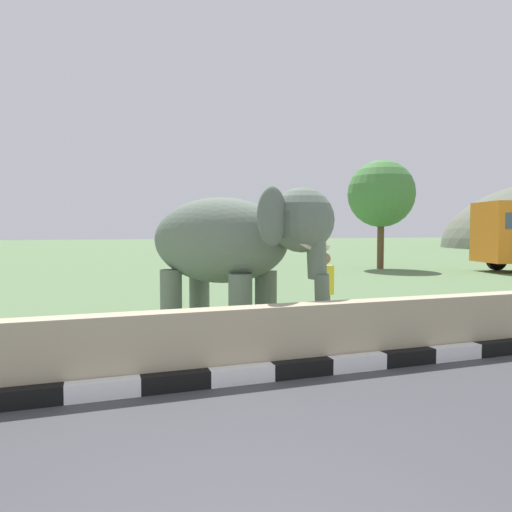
# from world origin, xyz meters

# --- Properties ---
(striped_curb) EXTENTS (16.20, 0.20, 0.24)m
(striped_curb) POSITION_xyz_m (-0.35, 3.94, 0.12)
(striped_curb) COLOR white
(striped_curb) RESTS_ON ground_plane
(barrier_parapet) EXTENTS (28.00, 0.36, 1.00)m
(barrier_parapet) POSITION_xyz_m (2.00, 4.24, 0.50)
(barrier_parapet) COLOR tan
(barrier_parapet) RESTS_ON ground_plane
(elephant) EXTENTS (3.70, 3.92, 2.86)m
(elephant) POSITION_xyz_m (1.70, 6.75, 1.85)
(elephant) COLOR slate
(elephant) RESTS_ON ground_plane
(person_handler) EXTENTS (0.55, 0.48, 1.66)m
(person_handler) POSITION_xyz_m (3.39, 6.15, 0.93)
(person_handler) COLOR navy
(person_handler) RESTS_ON ground_plane
(tree_distant) EXTENTS (3.60, 3.60, 5.86)m
(tree_distant) POSITION_xyz_m (13.84, 19.84, 4.04)
(tree_distant) COLOR brown
(tree_distant) RESTS_ON ground_plane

